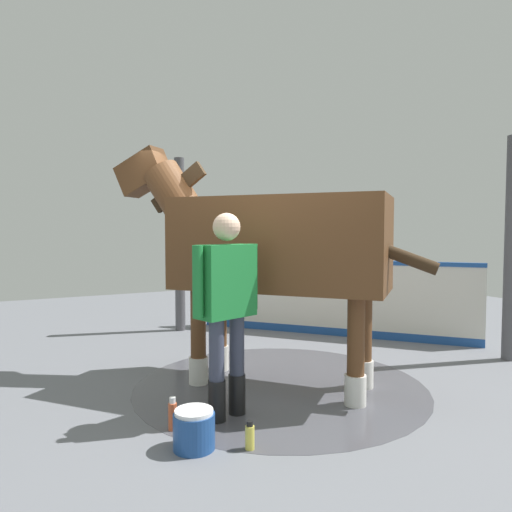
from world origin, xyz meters
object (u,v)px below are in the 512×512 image
Objects in this scene: horse at (270,245)px; handler at (227,299)px; bottle_shampoo at (250,436)px; wash_bucket at (194,429)px; bottle_spray at (173,415)px.

horse reaches higher than handler.
handler is at bearing 81.41° from bottle_shampoo.
horse is 2.03m from wash_bucket.
bottle_shampoo is (-0.09, -0.62, -0.93)m from handler.
horse reaches higher than bottle_shampoo.
horse is 8.95× the size of wash_bucket.
horse is at bearing 39.53° from wash_bucket.
horse reaches higher than wash_bucket.
horse is at bearing 26.06° from bottle_spray.
handler is 1.12m from bottle_shampoo.
bottle_spray is (-0.04, 0.38, -0.02)m from wash_bucket.
bottle_spray is (-0.40, 0.58, 0.03)m from bottle_shampoo.
bottle_shampoo is at bearing -55.33° from bottle_spray.
wash_bucket is at bearing -83.39° from bottle_spray.
bottle_shampoo is at bearing 103.97° from horse.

